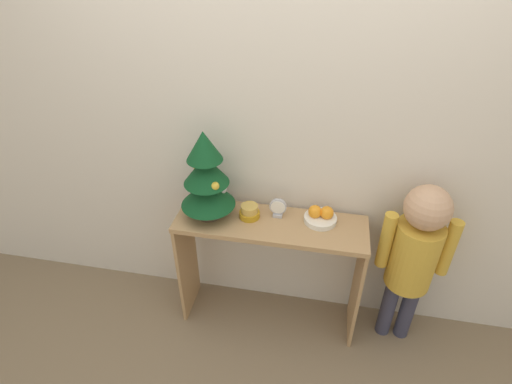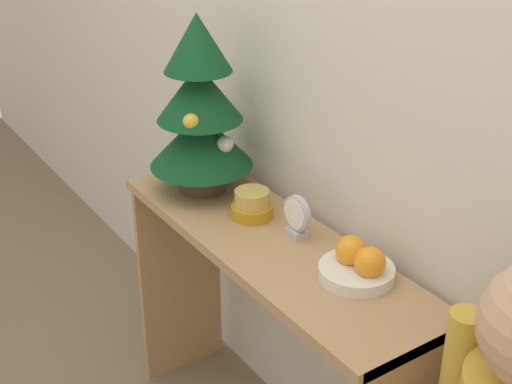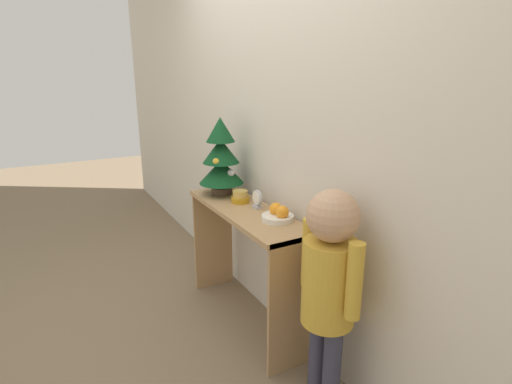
% 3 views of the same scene
% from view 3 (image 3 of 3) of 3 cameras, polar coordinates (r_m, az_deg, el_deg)
% --- Properties ---
extents(ground_plane, '(12.00, 12.00, 0.00)m').
position_cam_3_polar(ground_plane, '(2.78, -4.54, -18.52)').
color(ground_plane, '#7A664C').
extents(back_wall, '(7.00, 0.05, 2.50)m').
position_cam_3_polar(back_wall, '(2.48, 2.78, 8.54)').
color(back_wall, beige).
rests_on(back_wall, ground_plane).
extents(console_table, '(1.09, 0.33, 0.79)m').
position_cam_3_polar(console_table, '(2.55, -1.46, -6.50)').
color(console_table, tan).
rests_on(console_table, ground_plane).
extents(mini_tree, '(0.31, 0.31, 0.53)m').
position_cam_3_polar(mini_tree, '(2.73, -5.02, 4.88)').
color(mini_tree, '#4C3828').
rests_on(mini_tree, console_table).
extents(fruit_bowl, '(0.18, 0.18, 0.09)m').
position_cam_3_polar(fruit_bowl, '(2.28, 3.20, -3.22)').
color(fruit_bowl, silver).
rests_on(fruit_bowl, console_table).
extents(singing_bowl, '(0.12, 0.12, 0.08)m').
position_cam_3_polar(singing_bowl, '(2.59, -2.27, -0.72)').
color(singing_bowl, '#B78419').
rests_on(singing_bowl, console_table).
extents(desk_clock, '(0.10, 0.04, 0.12)m').
position_cam_3_polar(desk_clock, '(2.47, 0.16, -1.06)').
color(desk_clock, '#B2B2B7').
rests_on(desk_clock, console_table).
extents(child_figure, '(0.39, 0.25, 1.11)m').
position_cam_3_polar(child_figure, '(1.91, 10.44, -11.68)').
color(child_figure, '#38384C').
rests_on(child_figure, ground_plane).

